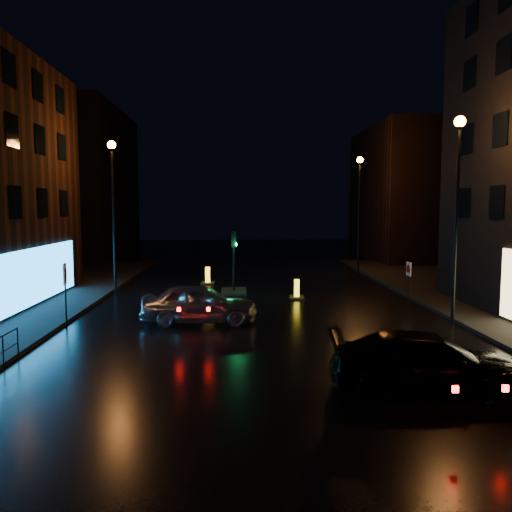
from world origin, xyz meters
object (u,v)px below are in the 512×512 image
Objects in this scene: dark_sedan at (429,362)px; road_sign_left at (65,279)px; traffic_signal at (234,284)px; silver_hatchback at (199,303)px; road_sign_right at (409,272)px; bollard_near at (297,294)px; bollard_far at (208,280)px.

road_sign_left is at bearing 64.13° from dark_sedan.
traffic_signal is 16.14m from dark_sedan.
silver_hatchback is 10.30m from dark_sedan.
dark_sedan is 2.47× the size of road_sign_right.
road_sign_left is (-11.86, 7.52, 1.16)m from dark_sedan.
road_sign_right reaches higher than dark_sedan.
bollard_near is (4.70, 5.35, -0.59)m from silver_hatchback.
traffic_signal is at bearing -27.51° from road_sign_right.
bollard_far is at bearing 2.77° from silver_hatchback.
silver_hatchback is at bearing -86.69° from bollard_far.
traffic_signal is at bearing -60.84° from bollard_far.
traffic_signal is 1.36× the size of road_sign_left.
bollard_near is 0.59× the size of road_sign_right.
bollard_near is 5.76m from road_sign_right.
road_sign_left is (-10.01, -5.78, 1.68)m from bollard_near.
road_sign_left reaches higher than dark_sedan.
dark_sedan is 19.71m from bollard_far.
bollard_far is (-6.81, 18.49, -0.51)m from dark_sedan.
bollard_far is at bearing 26.74° from dark_sedan.
traffic_signal is 9.45m from road_sign_right.
road_sign_left is at bearing 10.11° from road_sign_right.
dark_sedan is (5.16, -15.29, 0.24)m from traffic_signal.
bollard_far reaches higher than bollard_near.
dark_sedan is 4.14× the size of bollard_far.
bollard_far is 0.49× the size of road_sign_left.
road_sign_right is at bearing -31.36° from bollard_far.
bollard_near is 7.18m from bollard_far.
traffic_signal reaches higher than road_sign_right.
bollard_far is 12.43m from road_sign_right.
traffic_signal reaches higher than silver_hatchback.
silver_hatchback is at bearing -100.70° from traffic_signal.
dark_sedan is at bearing -76.93° from bollard_near.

